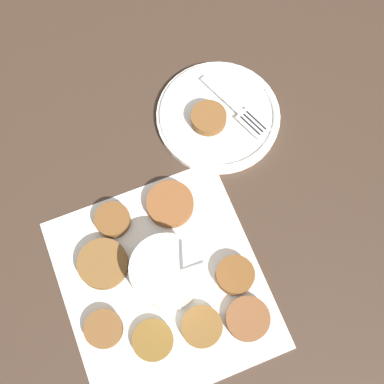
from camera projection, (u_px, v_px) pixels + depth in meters
name	position (u px, v px, depth m)	size (l,w,h in m)	color
ground_plane	(148.00, 280.00, 0.82)	(4.00, 4.00, 0.00)	#38281E
napkin	(163.00, 284.00, 0.82)	(0.33, 0.30, 0.00)	silver
sauce_bowl	(166.00, 274.00, 0.79)	(0.11, 0.10, 0.13)	white
fritter_0	(103.00, 264.00, 0.82)	(0.08, 0.08, 0.02)	brown
fritter_1	(113.00, 220.00, 0.84)	(0.06, 0.06, 0.02)	brown
fritter_2	(153.00, 340.00, 0.78)	(0.06, 0.06, 0.01)	brown
fritter_3	(170.00, 204.00, 0.85)	(0.08, 0.08, 0.02)	brown
fritter_4	(248.00, 319.00, 0.79)	(0.07, 0.07, 0.01)	brown
fritter_5	(235.00, 275.00, 0.81)	(0.06, 0.06, 0.02)	brown
fritter_6	(104.00, 329.00, 0.78)	(0.06, 0.06, 0.02)	brown
fritter_7	(202.00, 327.00, 0.79)	(0.06, 0.06, 0.02)	brown
serving_plate	(218.00, 115.00, 0.91)	(0.21, 0.21, 0.02)	white
fritter_on_plate	(209.00, 118.00, 0.89)	(0.06, 0.06, 0.02)	brown
fork	(241.00, 112.00, 0.90)	(0.15, 0.08, 0.00)	silver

